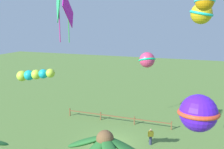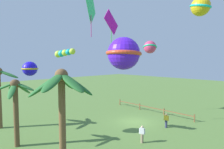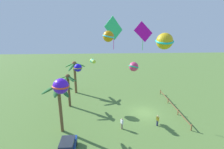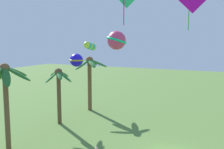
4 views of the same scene
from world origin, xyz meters
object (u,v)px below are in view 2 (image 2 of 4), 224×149
object	(u,v)px
palm_tree_1	(62,96)
palm_tree_2	(16,98)
spectator_0	(142,134)
kite_ball_6	(124,54)
kite_diamond_4	(111,23)
kite_ball_7	(150,47)
spectator_1	(166,120)
kite_tube_0	(64,53)
kite_ball_2	(30,69)
kite_ball_3	(200,7)
kite_diamond_1	(91,7)

from	to	relation	value
palm_tree_1	palm_tree_2	distance (m)	7.38
spectator_0	kite_ball_6	xyz separation A→B (m)	(-3.79, 6.71, 6.98)
spectator_0	kite_diamond_4	size ratio (longest dim) A/B	0.33
palm_tree_1	kite_ball_7	size ratio (longest dim) A/B	3.90
spectator_1	kite_tube_0	bearing A→B (deg)	57.23
spectator_0	kite_ball_2	world-z (taller)	kite_ball_2
kite_ball_3	kite_tube_0	bearing A→B (deg)	38.46
spectator_1	kite_ball_7	size ratio (longest dim) A/B	0.89
palm_tree_2	spectator_1	world-z (taller)	palm_tree_2
spectator_1	kite_ball_2	bearing A→B (deg)	57.23
spectator_0	kite_diamond_4	bearing A→B (deg)	-27.03
palm_tree_2	spectator_0	xyz separation A→B (m)	(-7.19, -8.36, -3.44)
palm_tree_2	kite_diamond_4	world-z (taller)	kite_diamond_4
kite_diamond_4	kite_ball_7	distance (m)	9.59
spectator_0	kite_tube_0	distance (m)	10.58
kite_ball_7	kite_tube_0	bearing A→B (deg)	41.53
kite_ball_6	kite_diamond_4	bearing A→B (deg)	-41.96
spectator_1	kite_diamond_1	bearing A→B (deg)	44.64
palm_tree_2	kite_ball_3	bearing A→B (deg)	-131.29
kite_diamond_1	kite_ball_2	distance (m)	8.98
spectator_1	kite_diamond_1	world-z (taller)	kite_diamond_1
kite_tube_0	kite_ball_2	size ratio (longest dim) A/B	1.28
palm_tree_1	spectator_0	bearing A→B (deg)	-89.30
kite_ball_2	kite_ball_3	size ratio (longest dim) A/B	0.94
palm_tree_2	kite_diamond_1	world-z (taller)	kite_diamond_1
kite_diamond_4	palm_tree_1	bearing A→B (deg)	124.80
palm_tree_1	kite_ball_6	xyz separation A→B (m)	(-3.69, -1.32, 2.40)
spectator_1	kite_ball_7	world-z (taller)	kite_ball_7
palm_tree_1	kite_ball_2	size ratio (longest dim) A/B	3.57
kite_ball_3	kite_diamond_4	distance (m)	11.89
kite_tube_0	kite_ball_7	bearing A→B (deg)	-138.47
palm_tree_1	kite_ball_7	distance (m)	9.98
kite_ball_2	kite_ball_6	size ratio (longest dim) A/B	0.91
spectator_0	kite_ball_2	xyz separation A→B (m)	(8.09, 6.74, 5.88)
palm_tree_2	kite_diamond_1	bearing A→B (deg)	-96.01
spectator_0	kite_diamond_1	world-z (taller)	kite_diamond_1
kite_ball_3	palm_tree_1	bearing A→B (deg)	74.35
kite_ball_7	spectator_0	bearing A→B (deg)	99.40
palm_tree_1	spectator_1	distance (m)	13.90
palm_tree_1	kite_diamond_4	world-z (taller)	kite_diamond_4
kite_tube_0	kite_ball_6	size ratio (longest dim) A/B	1.16
kite_ball_6	kite_diamond_1	bearing A→B (deg)	-30.38
kite_ball_2	kite_ball_6	world-z (taller)	kite_ball_6
kite_diamond_1	kite_ball_3	world-z (taller)	kite_diamond_1
spectator_0	kite_ball_3	size ratio (longest dim) A/B	0.77
kite_diamond_1	spectator_1	bearing A→B (deg)	-135.36
kite_diamond_1	kite_ball_7	world-z (taller)	kite_diamond_1
palm_tree_2	kite_diamond_4	bearing A→B (deg)	-84.13
kite_ball_6	spectator_0	bearing A→B (deg)	-60.53
kite_ball_2	kite_ball_6	bearing A→B (deg)	-179.89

